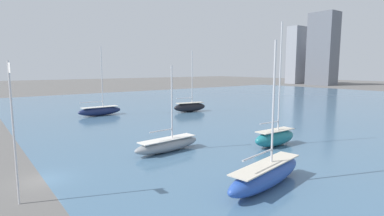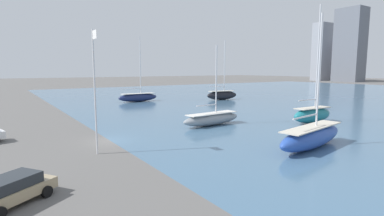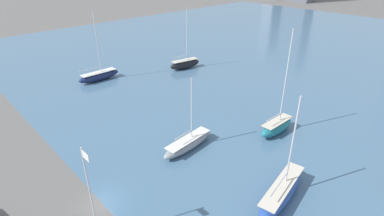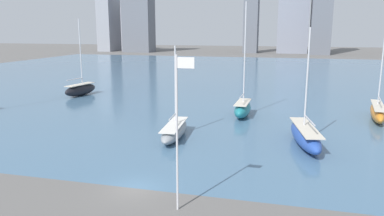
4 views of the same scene
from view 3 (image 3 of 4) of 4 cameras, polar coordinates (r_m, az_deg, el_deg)
ground_plane at (r=35.82m, az=-16.81°, el=-16.89°), size 500.00×500.00×0.00m
harbor_water at (r=86.75m, az=28.47°, el=7.59°), size 180.00×140.00×0.00m
flag_pole at (r=28.38m, az=-18.76°, el=-15.23°), size 1.24×0.14×10.56m
sailboat_gray at (r=41.97m, az=-0.71°, el=-6.69°), size 2.90×9.37×10.34m
sailboat_teal at (r=47.03m, az=15.85°, el=-3.36°), size 2.25×7.19×15.76m
sailboat_navy at (r=67.97m, az=-17.28°, el=5.90°), size 2.26×9.22×14.50m
sailboat_blue at (r=35.51m, az=16.70°, el=-14.96°), size 4.06×10.97×12.32m
sailboat_black at (r=71.99m, az=-1.36°, el=8.41°), size 3.41×8.14×13.98m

